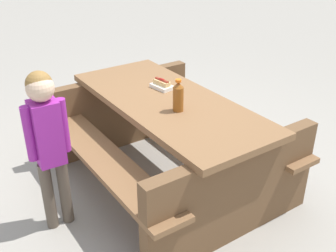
% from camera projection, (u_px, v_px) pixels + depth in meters
% --- Properties ---
extents(ground_plane, '(30.00, 30.00, 0.00)m').
position_uv_depth(ground_plane, '(168.00, 181.00, 3.39)').
color(ground_plane, gray).
rests_on(ground_plane, ground).
extents(picnic_table, '(2.03, 1.71, 0.75)m').
position_uv_depth(picnic_table, '(168.00, 135.00, 3.19)').
color(picnic_table, brown).
rests_on(picnic_table, ground).
extents(soda_bottle, '(0.08, 0.08, 0.24)m').
position_uv_depth(soda_bottle, '(178.00, 96.00, 2.83)').
color(soda_bottle, brown).
rests_on(soda_bottle, picnic_table).
extents(hotdog_tray, '(0.18, 0.12, 0.08)m').
position_uv_depth(hotdog_tray, '(162.00, 85.00, 3.23)').
color(hotdog_tray, white).
rests_on(hotdog_tray, picnic_table).
extents(child_in_coat, '(0.20, 0.28, 1.16)m').
position_uv_depth(child_in_coat, '(47.00, 133.00, 2.60)').
color(child_in_coat, brown).
rests_on(child_in_coat, ground).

